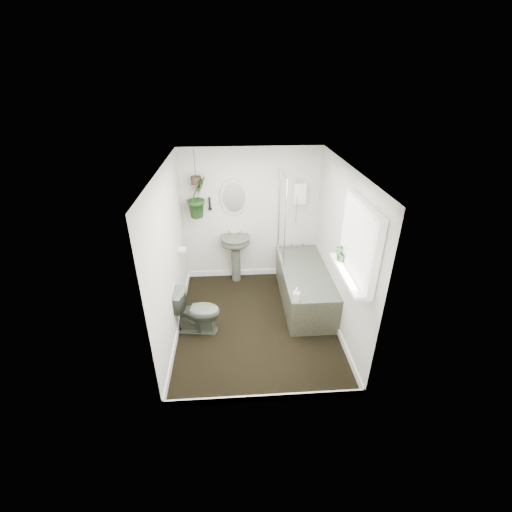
{
  "coord_description": "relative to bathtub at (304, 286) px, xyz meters",
  "views": [
    {
      "loc": [
        -0.29,
        -4.02,
        3.3
      ],
      "look_at": [
        0.0,
        0.15,
        1.05
      ],
      "focal_mm": 24.0,
      "sensor_mm": 36.0,
      "label": 1
    }
  ],
  "objects": [
    {
      "name": "window_recess",
      "position": [
        0.29,
        -1.2,
        1.36
      ],
      "size": [
        0.08,
        1.0,
        0.9
      ],
      "primitive_type": "cube",
      "color": "white",
      "rests_on": "wall_right"
    },
    {
      "name": "hanging_pot",
      "position": [
        -1.66,
        0.75,
        1.53
      ],
      "size": [
        0.16,
        0.16,
        0.12
      ],
      "primitive_type": "cylinder",
      "color": "#2E231A",
      "rests_on": "ceiling"
    },
    {
      "name": "ceiling",
      "position": [
        -0.8,
        -0.5,
        2.02
      ],
      "size": [
        2.3,
        2.8,
        0.02
      ],
      "primitive_type": "cube",
      "color": "white",
      "rests_on": "ground"
    },
    {
      "name": "soap_bottle",
      "position": [
        -0.29,
        -0.79,
        0.39
      ],
      "size": [
        0.12,
        0.12,
        0.2
      ],
      "primitive_type": "imported",
      "rotation": [
        0.0,
        0.0,
        -0.42
      ],
      "color": "black",
      "rests_on": "bathtub"
    },
    {
      "name": "bath_screen",
      "position": [
        -0.33,
        0.49,
        0.99
      ],
      "size": [
        0.04,
        0.72,
        1.4
      ],
      "primitive_type": null,
      "color": "silver",
      "rests_on": "bathtub"
    },
    {
      "name": "wall_sconce",
      "position": [
        -1.48,
        0.86,
        1.11
      ],
      "size": [
        0.04,
        0.04,
        0.22
      ],
      "primitive_type": "cylinder",
      "color": "black",
      "rests_on": "wall_back"
    },
    {
      "name": "wall_right",
      "position": [
        0.36,
        -0.5,
        0.86
      ],
      "size": [
        0.02,
        2.8,
        2.3
      ],
      "primitive_type": "cube",
      "color": "beige",
      "rests_on": "ground"
    },
    {
      "name": "toilet_roll_holder",
      "position": [
        -1.9,
        0.2,
        0.61
      ],
      "size": [
        0.11,
        0.11,
        0.11
      ],
      "primitive_type": "cylinder",
      "rotation": [
        0.0,
        1.57,
        0.0
      ],
      "color": "white",
      "rests_on": "wall_left"
    },
    {
      "name": "shower_box",
      "position": [
        0.0,
        0.84,
        1.26
      ],
      "size": [
        0.2,
        0.1,
        0.35
      ],
      "primitive_type": "cube",
      "color": "white",
      "rests_on": "wall_back"
    },
    {
      "name": "oval_mirror",
      "position": [
        -1.08,
        0.87,
        1.21
      ],
      "size": [
        0.46,
        0.03,
        0.62
      ],
      "primitive_type": "ellipsoid",
      "color": "beige",
      "rests_on": "wall_back"
    },
    {
      "name": "window_sill",
      "position": [
        0.22,
        -1.2,
        0.94
      ],
      "size": [
        0.18,
        1.0,
        0.04
      ],
      "primitive_type": "cube",
      "color": "white",
      "rests_on": "wall_right"
    },
    {
      "name": "floor",
      "position": [
        -0.8,
        -0.5,
        -0.3
      ],
      "size": [
        2.3,
        2.8,
        0.02
      ],
      "primitive_type": "cube",
      "color": "black",
      "rests_on": "ground"
    },
    {
      "name": "wall_front",
      "position": [
        -0.8,
        -1.91,
        0.86
      ],
      "size": [
        2.3,
        0.02,
        2.3
      ],
      "primitive_type": "cube",
      "color": "beige",
      "rests_on": "ground"
    },
    {
      "name": "bathtub",
      "position": [
        0.0,
        0.0,
        0.0
      ],
      "size": [
        0.72,
        1.72,
        0.58
      ],
      "primitive_type": null,
      "color": "#454B3F",
      "rests_on": "floor"
    },
    {
      "name": "sill_plant",
      "position": [
        0.22,
        -0.9,
        1.07
      ],
      "size": [
        0.22,
        0.19,
        0.23
      ],
      "primitive_type": "imported",
      "rotation": [
        0.0,
        0.0,
        0.08
      ],
      "color": "black",
      "rests_on": "window_sill"
    },
    {
      "name": "pedestal_sink",
      "position": [
        -1.08,
        0.74,
        0.13
      ],
      "size": [
        0.54,
        0.47,
        0.85
      ],
      "primitive_type": null,
      "rotation": [
        0.0,
        0.0,
        0.1
      ],
      "color": "#454B3F",
      "rests_on": "floor"
    },
    {
      "name": "toilet",
      "position": [
        -1.65,
        -0.59,
        0.04
      ],
      "size": [
        0.69,
        0.46,
        0.66
      ],
      "primitive_type": "imported",
      "rotation": [
        0.0,
        0.0,
        1.43
      ],
      "color": "#454B3F",
      "rests_on": "floor"
    },
    {
      "name": "skirting",
      "position": [
        -0.8,
        -0.5,
        -0.24
      ],
      "size": [
        2.3,
        2.8,
        0.1
      ],
      "primitive_type": "cube",
      "color": "white",
      "rests_on": "floor"
    },
    {
      "name": "wall_back",
      "position": [
        -0.8,
        0.91,
        0.86
      ],
      "size": [
        2.3,
        0.02,
        2.3
      ],
      "primitive_type": "cube",
      "color": "beige",
      "rests_on": "ground"
    },
    {
      "name": "hanging_plant",
      "position": [
        -1.66,
        0.75,
        1.26
      ],
      "size": [
        0.46,
        0.47,
        0.66
      ],
      "primitive_type": "imported",
      "rotation": [
        0.0,
        0.0,
        0.83
      ],
      "color": "black",
      "rests_on": "ceiling"
    },
    {
      "name": "window_blinds",
      "position": [
        0.24,
        -1.2,
        1.36
      ],
      "size": [
        0.01,
        0.86,
        0.76
      ],
      "primitive_type": "cube",
      "color": "white",
      "rests_on": "wall_right"
    },
    {
      "name": "wall_left",
      "position": [
        -1.96,
        -0.5,
        0.86
      ],
      "size": [
        0.02,
        2.8,
        2.3
      ],
      "primitive_type": "cube",
      "color": "beige",
      "rests_on": "ground"
    }
  ]
}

